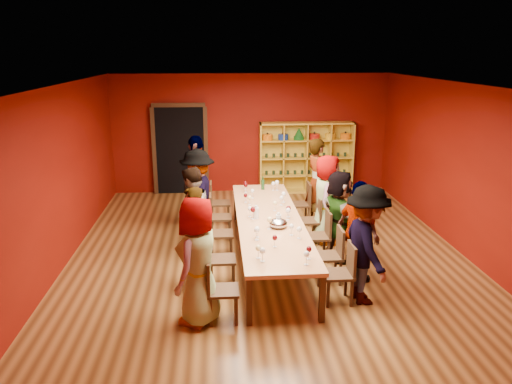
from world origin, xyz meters
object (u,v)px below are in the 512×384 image
(chair_person_left_0, at_px, (217,286))
(chair_person_left_1, at_px, (217,256))
(person_left_4, at_px, (197,180))
(tasting_table, at_px, (269,221))
(chair_person_left_4, at_px, (216,200))
(spittoon_bowl, at_px, (278,223))
(shelving_unit, at_px, (306,154))
(person_right_1, at_px, (358,232))
(person_right_4, at_px, (317,182))
(person_left_2, at_px, (192,214))
(chair_person_right_2, at_px, (322,233))
(chair_person_left_3, at_px, (216,214))
(person_right_3, at_px, (327,199))
(person_left_3, at_px, (198,195))
(person_left_0, at_px, (198,261))
(person_right_0, at_px, (366,245))
(chair_person_left_2, at_px, (217,230))
(chair_person_right_3, at_px, (313,217))
(chair_person_right_1, at_px, (333,252))
(person_right_2, at_px, (339,216))
(wine_bottle, at_px, (263,184))
(chair_person_right_4, at_px, (303,201))
(person_left_1, at_px, (192,238))
(chair_person_right_0, at_px, (343,270))

(chair_person_left_0, relative_size, chair_person_left_1, 1.00)
(chair_person_left_0, distance_m, person_left_4, 4.04)
(tasting_table, xyz_separation_m, chair_person_left_4, (-0.91, 2.00, -0.20))
(chair_person_left_0, height_order, spittoon_bowl, spittoon_bowl)
(tasting_table, relative_size, person_left_4, 2.39)
(shelving_unit, distance_m, person_right_1, 5.28)
(tasting_table, xyz_separation_m, person_right_4, (1.19, 1.79, 0.21))
(chair_person_left_0, height_order, person_left_2, person_left_2)
(chair_person_right_2, height_order, person_right_4, person_right_4)
(person_left_4, bearing_deg, person_left_2, -6.25)
(chair_person_left_3, distance_m, chair_person_right_2, 2.16)
(person_right_3, bearing_deg, person_left_3, 98.28)
(chair_person_left_4, height_order, person_right_4, person_right_4)
(chair_person_left_0, relative_size, person_right_1, 0.54)
(person_left_0, relative_size, person_right_0, 1.00)
(chair_person_left_4, distance_m, person_right_3, 2.46)
(person_left_3, height_order, chair_person_left_4, person_left_3)
(person_left_0, bearing_deg, chair_person_left_2, -161.66)
(person_right_1, relative_size, chair_person_right_3, 1.84)
(chair_person_right_1, bearing_deg, person_right_2, 71.27)
(chair_person_left_3, height_order, spittoon_bowl, spittoon_bowl)
(person_right_0, relative_size, chair_person_right_1, 1.97)
(shelving_unit, bearing_deg, person_left_3, -129.18)
(person_left_3, relative_size, person_right_4, 0.97)
(person_left_3, relative_size, wine_bottle, 6.26)
(chair_person_left_0, xyz_separation_m, chair_person_right_1, (1.82, 1.04, 0.00))
(chair_person_left_4, xyz_separation_m, chair_person_right_4, (1.82, -0.21, 0.00))
(person_left_2, height_order, chair_person_left_4, person_left_2)
(tasting_table, relative_size, chair_person_right_1, 5.06)
(chair_person_left_0, distance_m, person_left_0, 0.45)
(person_left_4, distance_m, person_right_1, 3.94)
(person_right_0, distance_m, spittoon_bowl, 1.62)
(chair_person_left_0, xyz_separation_m, person_left_4, (-0.39, 4.00, 0.45))
(person_left_1, bearing_deg, chair_person_left_2, 153.38)
(chair_person_right_4, xyz_separation_m, wine_bottle, (-0.85, 0.08, 0.36))
(person_left_0, relative_size, person_right_1, 1.07)
(person_left_4, distance_m, chair_person_right_3, 2.59)
(chair_person_left_2, height_order, chair_person_right_3, same)
(person_left_0, xyz_separation_m, person_left_1, (-0.12, 1.05, -0.08))
(wine_bottle, bearing_deg, person_right_0, -71.60)
(person_left_3, bearing_deg, spittoon_bowl, 47.50)
(person_left_0, relative_size, chair_person_right_0, 1.96)
(person_left_3, height_order, chair_person_right_3, person_left_3)
(person_left_3, distance_m, wine_bottle, 1.54)
(person_right_1, xyz_separation_m, wine_bottle, (-1.23, 2.83, 0.04))
(spittoon_bowl, height_order, wine_bottle, wine_bottle)
(chair_person_left_3, height_order, person_left_3, person_left_3)
(shelving_unit, xyz_separation_m, chair_person_right_1, (-0.49, -5.28, -0.49))
(chair_person_left_4, bearing_deg, wine_bottle, -7.77)
(person_right_4, bearing_deg, person_right_2, 168.21)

